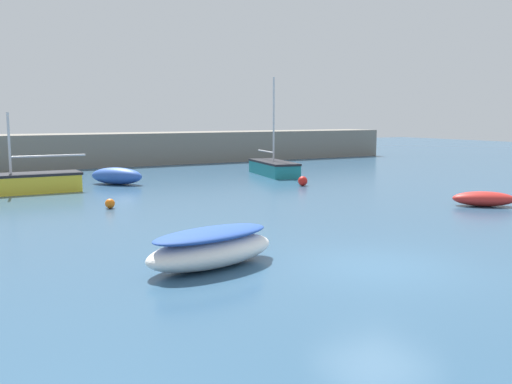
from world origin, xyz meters
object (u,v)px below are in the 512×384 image
Objects in this scene: rowboat_with_red_cover at (212,248)px; mooring_buoy_red at (303,181)px; sailboat_tall_mast at (273,168)px; open_tender_yellow at (117,176)px; mooring_buoy_orange at (110,204)px; fishing_dinghy_green at (484,199)px; sailboat_short_mast at (12,184)px.

rowboat_with_red_cover is 7.73× the size of mooring_buoy_red.
rowboat_with_red_cover is (-12.16, -16.71, 0.00)m from sailboat_tall_mast.
mooring_buoy_red is at bearing -145.45° from rowboat_with_red_cover.
sailboat_tall_mast is 9.32m from open_tender_yellow.
open_tender_yellow is at bearing 71.43° from mooring_buoy_orange.
sailboat_tall_mast is 11.88× the size of mooring_buoy_red.
rowboat_with_red_cover is 1.26× the size of open_tender_yellow.
sailboat_tall_mast is 2.35× the size of fishing_dinghy_green.
open_tender_yellow is 9.45m from mooring_buoy_red.
sailboat_tall_mast is at bearing -174.94° from sailboat_short_mast.
open_tender_yellow reaches higher than mooring_buoy_orange.
rowboat_with_red_cover is 1.53× the size of fishing_dinghy_green.
mooring_buoy_orange is (-12.65, 6.76, -0.10)m from fishing_dinghy_green.
fishing_dinghy_green is at bearing -28.11° from mooring_buoy_orange.
open_tender_yellow is 7.77m from mooring_buoy_orange.
mooring_buoy_red is at bearing 163.60° from sailboat_short_mast.
rowboat_with_red_cover reaches higher than fishing_dinghy_green.
mooring_buoy_orange is at bearing -46.70° from sailboat_tall_mast.
mooring_buoy_red is (-2.31, 8.87, -0.05)m from fishing_dinghy_green.
sailboat_short_mast reaches higher than open_tender_yellow.
mooring_buoy_orange is (-2.47, -7.37, -0.25)m from open_tender_yellow.
fishing_dinghy_green is (13.01, 2.75, -0.16)m from rowboat_with_red_cover.
fishing_dinghy_green is 9.17m from mooring_buoy_red.
sailboat_short_mast is at bearing -117.73° from open_tender_yellow.
sailboat_short_mast is 6.76m from mooring_buoy_orange.
sailboat_short_mast is 17.12× the size of mooring_buoy_orange.
mooring_buoy_orange is at bearing -58.92° from open_tender_yellow.
mooring_buoy_orange is at bearing -168.43° from mooring_buoy_red.
mooring_buoy_red is (12.97, -4.11, -0.22)m from sailboat_short_mast.
open_tender_yellow reaches higher than fishing_dinghy_green.
rowboat_with_red_cover is at bearing -128.60° from fishing_dinghy_green.
fishing_dinghy_green reaches higher than mooring_buoy_orange.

